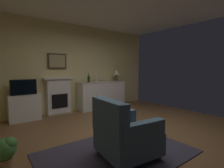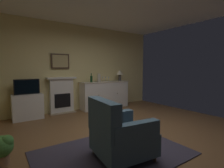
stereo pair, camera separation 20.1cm
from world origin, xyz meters
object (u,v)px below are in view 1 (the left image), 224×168
(framed_picture, at_px, (57,61))
(wine_bottle, at_px, (89,79))
(fireplace_unit, at_px, (59,95))
(sideboard_cabinet, at_px, (102,95))
(potted_plant_fern, at_px, (5,150))
(tv_set, at_px, (24,87))
(armchair, at_px, (124,134))
(vase_decorative, at_px, (96,78))
(table_lamp, at_px, (116,73))
(wine_glass_center, at_px, (103,78))
(wine_glass_left, at_px, (100,78))
(wine_glass_right, at_px, (106,78))
(tv_cabinet, at_px, (24,108))

(framed_picture, distance_m, wine_bottle, 1.11)
(fireplace_unit, relative_size, sideboard_cabinet, 0.64)
(sideboard_cabinet, bearing_deg, fireplace_unit, 173.01)
(potted_plant_fern, bearing_deg, tv_set, 74.39)
(wine_bottle, height_order, armchair, wine_bottle)
(vase_decorative, relative_size, tv_set, 0.45)
(fireplace_unit, height_order, potted_plant_fern, fireplace_unit)
(table_lamp, relative_size, wine_glass_center, 2.42)
(fireplace_unit, relative_size, wine_glass_left, 6.67)
(framed_picture, height_order, wine_glass_left, framed_picture)
(wine_glass_center, relative_size, armchair, 0.18)
(tv_set, bearing_deg, wine_glass_right, -0.48)
(sideboard_cabinet, xyz_separation_m, potted_plant_fern, (-3.04, -2.23, -0.20))
(wine_bottle, height_order, wine_glass_left, wine_bottle)
(armchair, bearing_deg, potted_plant_fern, 151.52)
(table_lamp, height_order, potted_plant_fern, table_lamp)
(tv_set, relative_size, potted_plant_fern, 1.44)
(wine_bottle, bearing_deg, wine_glass_left, -1.50)
(fireplace_unit, height_order, tv_set, fireplace_unit)
(fireplace_unit, xyz_separation_m, wine_glass_left, (1.36, -0.18, 0.49))
(wine_bottle, height_order, potted_plant_fern, wine_bottle)
(wine_bottle, height_order, wine_glass_right, wine_bottle)
(framed_picture, height_order, table_lamp, framed_picture)
(fireplace_unit, height_order, wine_glass_center, fireplace_unit)
(wine_glass_left, bearing_deg, potted_plant_fern, -143.03)
(wine_bottle, bearing_deg, table_lamp, -0.41)
(table_lamp, bearing_deg, framed_picture, 173.92)
(wine_glass_right, distance_m, vase_decorative, 0.39)
(fireplace_unit, bearing_deg, framed_picture, 90.00)
(table_lamp, relative_size, armchair, 0.43)
(fireplace_unit, bearing_deg, sideboard_cabinet, -6.99)
(potted_plant_fern, xyz_separation_m, armchair, (1.44, -0.78, 0.13))
(wine_glass_right, distance_m, tv_cabinet, 2.65)
(potted_plant_fern, bearing_deg, fireplace_unit, 56.45)
(table_lamp, bearing_deg, wine_glass_left, -179.78)
(framed_picture, distance_m, sideboard_cabinet, 1.84)
(fireplace_unit, bearing_deg, table_lamp, -4.85)
(fireplace_unit, relative_size, wine_glass_right, 6.67)
(potted_plant_fern, bearing_deg, armchair, -28.48)
(armchair, bearing_deg, wine_glass_right, 59.86)
(wine_bottle, height_order, tv_cabinet, wine_bottle)
(tv_cabinet, bearing_deg, wine_bottle, -0.20)
(framed_picture, bearing_deg, tv_cabinet, -167.99)
(fireplace_unit, height_order, wine_bottle, wine_bottle)
(wine_glass_center, relative_size, vase_decorative, 0.59)
(wine_glass_left, bearing_deg, vase_decorative, -164.39)
(wine_bottle, bearing_deg, fireplace_unit, 169.80)
(wine_glass_left, height_order, potted_plant_fern, wine_glass_left)
(table_lamp, height_order, tv_cabinet, table_lamp)
(wine_glass_center, bearing_deg, sideboard_cabinet, 142.95)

